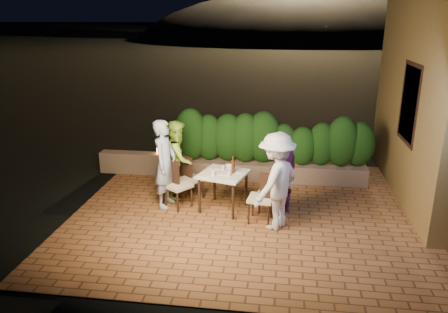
% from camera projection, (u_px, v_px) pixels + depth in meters
% --- Properties ---
extents(ground, '(400.00, 400.00, 0.00)m').
position_uv_depth(ground, '(257.00, 224.00, 7.96)').
color(ground, black).
rests_on(ground, ground).
extents(terrace_floor, '(7.00, 6.00, 0.15)m').
position_uv_depth(terrace_floor, '(258.00, 215.00, 8.45)').
color(terrace_floor, brown).
rests_on(terrace_floor, ground).
extents(window_pane, '(0.08, 1.00, 1.40)m').
position_uv_depth(window_pane, '(411.00, 104.00, 8.38)').
color(window_pane, black).
rests_on(window_pane, building_wall).
extents(window_frame, '(0.06, 1.15, 1.55)m').
position_uv_depth(window_frame, '(410.00, 103.00, 8.38)').
color(window_frame, black).
rests_on(window_frame, building_wall).
extents(planter, '(4.20, 0.55, 0.40)m').
position_uv_depth(planter, '(272.00, 171.00, 10.03)').
color(planter, '#78604C').
rests_on(planter, ground).
extents(hedge, '(4.00, 0.70, 1.10)m').
position_uv_depth(hedge, '(273.00, 140.00, 9.80)').
color(hedge, '#163A0F').
rests_on(hedge, planter).
extents(parapet, '(2.20, 0.30, 0.50)m').
position_uv_depth(parapet, '(146.00, 163.00, 10.41)').
color(parapet, '#78604C').
rests_on(parapet, ground).
extents(hill, '(52.00, 40.00, 22.00)m').
position_uv_depth(hill, '(296.00, 67.00, 65.43)').
color(hill, black).
rests_on(hill, ground).
extents(dining_table, '(1.03, 1.03, 0.75)m').
position_uv_depth(dining_table, '(223.00, 191.00, 8.43)').
color(dining_table, white).
rests_on(dining_table, ground).
extents(plate_nw, '(0.24, 0.24, 0.01)m').
position_uv_depth(plate_nw, '(205.00, 175.00, 8.19)').
color(plate_nw, white).
rests_on(plate_nw, dining_table).
extents(plate_sw, '(0.23, 0.23, 0.01)m').
position_uv_depth(plate_sw, '(215.00, 167.00, 8.60)').
color(plate_sw, white).
rests_on(plate_sw, dining_table).
extents(plate_ne, '(0.23, 0.23, 0.01)m').
position_uv_depth(plate_ne, '(232.00, 179.00, 7.99)').
color(plate_ne, white).
rests_on(plate_ne, dining_table).
extents(plate_se, '(0.21, 0.21, 0.01)m').
position_uv_depth(plate_se, '(240.00, 171.00, 8.39)').
color(plate_se, white).
rests_on(plate_se, dining_table).
extents(plate_centre, '(0.24, 0.24, 0.01)m').
position_uv_depth(plate_centre, '(223.00, 173.00, 8.29)').
color(plate_centre, white).
rests_on(plate_centre, dining_table).
extents(plate_front, '(0.23, 0.23, 0.01)m').
position_uv_depth(plate_front, '(217.00, 178.00, 8.03)').
color(plate_front, white).
rests_on(plate_front, dining_table).
extents(glass_nw, '(0.07, 0.07, 0.11)m').
position_uv_depth(glass_nw, '(213.00, 172.00, 8.19)').
color(glass_nw, silver).
rests_on(glass_nw, dining_table).
extents(glass_sw, '(0.06, 0.06, 0.10)m').
position_uv_depth(glass_sw, '(223.00, 168.00, 8.46)').
color(glass_sw, silver).
rests_on(glass_sw, dining_table).
extents(glass_ne, '(0.06, 0.06, 0.10)m').
position_uv_depth(glass_ne, '(229.00, 173.00, 8.16)').
color(glass_ne, silver).
rests_on(glass_ne, dining_table).
extents(glass_se, '(0.07, 0.07, 0.12)m').
position_uv_depth(glass_se, '(234.00, 168.00, 8.40)').
color(glass_se, silver).
rests_on(glass_se, dining_table).
extents(beer_bottle, '(0.06, 0.06, 0.34)m').
position_uv_depth(beer_bottle, '(233.00, 165.00, 8.27)').
color(beer_bottle, '#49210C').
rests_on(beer_bottle, dining_table).
extents(bowl, '(0.22, 0.22, 0.04)m').
position_uv_depth(bowl, '(229.00, 166.00, 8.62)').
color(bowl, white).
rests_on(bowl, dining_table).
extents(chair_left_front, '(0.62, 0.62, 0.95)m').
position_uv_depth(chair_left_front, '(178.00, 184.00, 8.49)').
color(chair_left_front, black).
rests_on(chair_left_front, ground).
extents(chair_left_back, '(0.56, 0.56, 0.86)m').
position_uv_depth(chair_left_back, '(191.00, 178.00, 8.96)').
color(chair_left_back, black).
rests_on(chair_left_back, ground).
extents(chair_right_front, '(0.49, 0.49, 0.95)m').
position_uv_depth(chair_right_front, '(261.00, 197.00, 7.90)').
color(chair_right_front, black).
rests_on(chair_right_front, ground).
extents(chair_right_back, '(0.48, 0.48, 0.89)m').
position_uv_depth(chair_right_back, '(271.00, 190.00, 8.32)').
color(chair_right_back, black).
rests_on(chair_right_back, ground).
extents(diner_blue, '(0.49, 0.68, 1.74)m').
position_uv_depth(diner_blue, '(165.00, 164.00, 8.46)').
color(diner_blue, '#A3B3D1').
rests_on(diner_blue, ground).
extents(diner_green, '(0.72, 0.86, 1.61)m').
position_uv_depth(diner_green, '(178.00, 159.00, 8.96)').
color(diner_green, '#A1D944').
rests_on(diner_green, ground).
extents(diner_white, '(1.14, 1.30, 1.75)m').
position_uv_depth(diner_white, '(276.00, 181.00, 7.57)').
color(diner_white, silver).
rests_on(diner_white, ground).
extents(diner_purple, '(0.69, 1.01, 1.60)m').
position_uv_depth(diner_purple, '(284.00, 174.00, 8.13)').
color(diner_purple, '#6B2362').
rests_on(diner_purple, ground).
extents(parapet_lamp, '(0.10, 0.10, 0.14)m').
position_uv_depth(parapet_lamp, '(159.00, 151.00, 10.27)').
color(parapet_lamp, orange).
rests_on(parapet_lamp, parapet).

